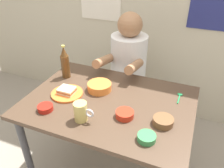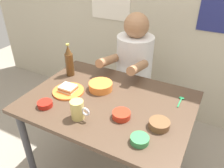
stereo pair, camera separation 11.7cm
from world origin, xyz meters
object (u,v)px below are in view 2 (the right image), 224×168
(person_seated, at_px, (134,59))
(sandwich, at_px, (68,88))
(beer_mug, at_px, (78,110))
(beer_bottle, at_px, (69,61))
(dining_table, at_px, (109,111))
(plate_orange, at_px, (68,91))
(stool, at_px, (132,97))
(dip_bowl_green, at_px, (140,139))

(person_seated, distance_m, sandwich, 0.70)
(beer_mug, bearing_deg, person_seated, 90.13)
(beer_bottle, bearing_deg, dining_table, -20.96)
(beer_mug, bearing_deg, plate_orange, 138.48)
(sandwich, bearing_deg, stool, 71.86)
(sandwich, bearing_deg, dip_bowl_green, -18.80)
(stool, height_order, beer_mug, beer_mug)
(person_seated, bearing_deg, dining_table, -82.90)
(dining_table, xyz_separation_m, dip_bowl_green, (0.32, -0.26, 0.11))
(sandwich, relative_size, dip_bowl_green, 1.10)
(dining_table, height_order, sandwich, sandwich)
(beer_mug, relative_size, beer_bottle, 0.48)
(stool, height_order, beer_bottle, beer_bottle)
(dining_table, relative_size, plate_orange, 5.00)
(plate_orange, xyz_separation_m, beer_mug, (0.22, -0.20, 0.05))
(beer_bottle, bearing_deg, dip_bowl_green, -29.12)
(plate_orange, relative_size, beer_mug, 1.75)
(stool, xyz_separation_m, person_seated, (0.00, -0.01, 0.42))
(person_seated, relative_size, sandwich, 6.54)
(dining_table, relative_size, sandwich, 10.00)
(sandwich, height_order, dip_bowl_green, sandwich)
(plate_orange, bearing_deg, dining_table, 8.38)
(dining_table, distance_m, stool, 0.70)
(sandwich, xyz_separation_m, beer_bottle, (-0.14, 0.21, 0.09))
(person_seated, bearing_deg, stool, 90.00)
(sandwich, distance_m, beer_mug, 0.30)
(plate_orange, height_order, dip_bowl_green, dip_bowl_green)
(sandwich, xyz_separation_m, dip_bowl_green, (0.62, -0.21, -0.01))
(beer_mug, distance_m, dip_bowl_green, 0.40)
(dining_table, bearing_deg, dip_bowl_green, -38.33)
(plate_orange, bearing_deg, person_seated, 71.57)
(person_seated, bearing_deg, dip_bowl_green, -65.42)
(person_seated, distance_m, beer_mug, 0.86)
(stool, relative_size, sandwich, 4.09)
(person_seated, relative_size, plate_orange, 3.27)
(beer_mug, bearing_deg, dip_bowl_green, -2.02)
(sandwich, bearing_deg, beer_mug, -41.52)
(dining_table, distance_m, sandwich, 0.33)
(person_seated, bearing_deg, beer_bottle, -128.24)
(beer_mug, relative_size, dip_bowl_green, 1.26)
(stool, xyz_separation_m, beer_bottle, (-0.36, -0.46, 0.51))
(person_seated, distance_m, dip_bowl_green, 0.96)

